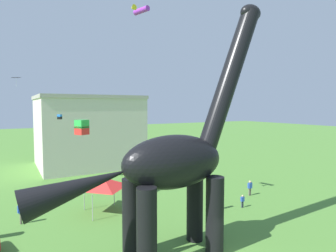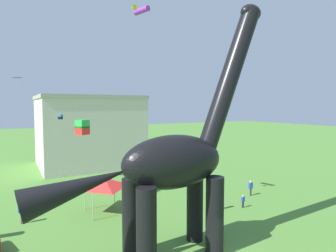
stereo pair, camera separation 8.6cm
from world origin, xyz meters
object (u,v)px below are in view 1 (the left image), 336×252
object	(u,v)px
kite_far_left	(60,117)
person_vendor_side	(22,211)
kite_trailing	(82,127)
person_watching_child	(219,198)
person_photographer	(242,200)
kite_high_left	(140,10)
festival_canopy_tent	(104,183)
dinosaur_sculpture	(173,162)
person_strolling_adult	(250,187)
kite_high_right	(16,78)

from	to	relation	value
kite_far_left	person_vendor_side	bearing A→B (deg)	-119.27
kite_trailing	person_watching_child	bearing A→B (deg)	-35.74
person_photographer	person_vendor_side	world-z (taller)	person_vendor_side
person_watching_child	person_vendor_side	bearing A→B (deg)	22.86
person_vendor_side	kite_high_left	xyz separation A→B (m)	(8.71, -2.73, 15.63)
person_vendor_side	festival_canopy_tent	world-z (taller)	festival_canopy_tent
dinosaur_sculpture	kite_far_left	bearing A→B (deg)	131.12
dinosaur_sculpture	person_strolling_adult	size ratio (longest dim) A/B	10.33
kite_trailing	festival_canopy_tent	bearing A→B (deg)	-68.53
person_photographer	kite_far_left	bearing A→B (deg)	162.62
person_photographer	dinosaur_sculpture	bearing A→B (deg)	-130.73
person_strolling_adult	kite_high_left	xyz separation A→B (m)	(-11.63, 0.85, 15.73)
dinosaur_sculpture	kite_trailing	distance (m)	12.12
kite_high_left	person_watching_child	bearing A→B (deg)	-20.65
person_watching_child	festival_canopy_tent	size ratio (longest dim) A/B	0.54
dinosaur_sculpture	kite_high_left	world-z (taller)	kite_high_left
dinosaur_sculpture	person_vendor_side	world-z (taller)	dinosaur_sculpture
kite_high_right	kite_far_left	xyz separation A→B (m)	(3.76, -3.28, -4.13)
person_strolling_adult	festival_canopy_tent	size ratio (longest dim) A/B	0.49
kite_far_left	kite_trailing	bearing A→B (deg)	-77.77
kite_high_right	person_vendor_side	bearing A→B (deg)	-91.27
person_strolling_adult	kite_far_left	bearing A→B (deg)	-37.65
person_vendor_side	kite_trailing	size ratio (longest dim) A/B	1.28
person_vendor_side	kite_high_left	world-z (taller)	kite_high_left
person_vendor_side	kite_far_left	world-z (taller)	kite_far_left
dinosaur_sculpture	kite_trailing	world-z (taller)	dinosaur_sculpture
festival_canopy_tent	kite_trailing	distance (m)	5.48
person_strolling_adult	person_vendor_side	distance (m)	20.65
person_strolling_adult	kite_trailing	world-z (taller)	kite_trailing
kite_high_left	kite_far_left	xyz separation A→B (m)	(-4.72, 9.84, -8.74)
person_vendor_side	kite_high_right	world-z (taller)	kite_high_right
kite_high_left	person_strolling_adult	bearing A→B (deg)	-4.16
person_strolling_adult	kite_far_left	size ratio (longest dim) A/B	2.97
person_watching_child	person_vendor_side	xyz separation A→B (m)	(-15.08, 5.13, -0.01)
person_vendor_side	kite_trailing	bearing A→B (deg)	38.64
person_watching_child	kite_high_left	bearing A→B (deg)	21.00
festival_canopy_tent	person_strolling_adult	bearing A→B (deg)	-11.30
person_photographer	person_vendor_side	distance (m)	18.15
person_vendor_side	kite_high_right	size ratio (longest dim) A/B	1.61
kite_far_left	person_watching_child	bearing A→B (deg)	-47.83
person_watching_child	kite_high_right	xyz separation A→B (m)	(-14.85, 15.53, 11.01)
person_photographer	person_strolling_adult	world-z (taller)	person_strolling_adult
dinosaur_sculpture	kite_high_right	size ratio (longest dim) A/B	14.94
person_watching_child	person_vendor_side	distance (m)	15.93
person_strolling_adult	festival_canopy_tent	bearing A→B (deg)	-15.77
kite_high_left	person_vendor_side	bearing A→B (deg)	162.61
dinosaur_sculpture	kite_high_right	xyz separation A→B (m)	(-7.43, 20.09, 6.32)
kite_high_right	kite_high_left	xyz separation A→B (m)	(8.48, -13.13, 4.61)
person_vendor_side	kite_trailing	world-z (taller)	kite_trailing
dinosaur_sculpture	person_watching_child	size ratio (longest dim) A/B	9.22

